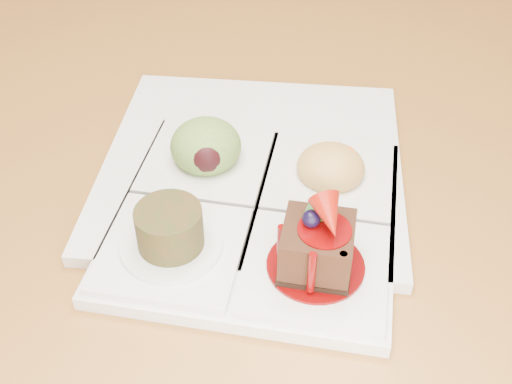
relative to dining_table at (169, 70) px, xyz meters
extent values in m
plane|color=brown|center=(0.00, 0.00, -0.68)|extent=(6.00, 6.00, 0.00)
cube|color=#9C6728|center=(0.00, 0.00, 0.05)|extent=(1.00, 1.80, 0.04)
cylinder|color=#9C6728|center=(-0.44, 0.84, -0.33)|extent=(0.06, 0.06, 0.71)
cylinder|color=#9C6728|center=(0.44, 0.84, -0.33)|extent=(0.06, 0.06, 0.71)
cube|color=silver|center=(0.08, -0.37, 0.07)|extent=(0.29, 0.29, 0.01)
cube|color=silver|center=(0.11, -0.44, 0.08)|extent=(0.13, 0.13, 0.01)
cube|color=silver|center=(0.01, -0.41, 0.08)|extent=(0.13, 0.13, 0.01)
cube|color=silver|center=(0.04, -0.30, 0.08)|extent=(0.13, 0.13, 0.01)
cube|color=silver|center=(0.15, -0.33, 0.08)|extent=(0.13, 0.13, 0.01)
cylinder|color=#5B0304|center=(0.11, -0.44, 0.09)|extent=(0.07, 0.07, 0.00)
cube|color=black|center=(0.11, -0.44, 0.09)|extent=(0.07, 0.07, 0.01)
cube|color=#371E0F|center=(0.11, -0.44, 0.11)|extent=(0.06, 0.06, 0.03)
cylinder|color=#5B0304|center=(0.11, -0.44, 0.13)|extent=(0.04, 0.04, 0.00)
sphere|color=black|center=(0.11, -0.44, 0.13)|extent=(0.01, 0.01, 0.01)
cone|color=maroon|center=(0.12, -0.44, 0.14)|extent=(0.03, 0.04, 0.03)
cube|color=#133F0F|center=(0.12, -0.43, 0.13)|extent=(0.01, 0.01, 0.01)
cube|color=#133F0F|center=(0.11, -0.43, 0.13)|extent=(0.01, 0.02, 0.01)
cylinder|color=#5B0304|center=(0.11, -0.47, 0.11)|extent=(0.01, 0.01, 0.04)
cylinder|color=#5B0304|center=(0.13, -0.47, 0.11)|extent=(0.01, 0.01, 0.03)
cylinder|color=#5B0304|center=(0.09, -0.43, 0.11)|extent=(0.01, 0.01, 0.03)
cylinder|color=silver|center=(0.01, -0.41, 0.09)|extent=(0.08, 0.08, 0.00)
cylinder|color=#482914|center=(0.01, -0.41, 0.11)|extent=(0.05, 0.05, 0.03)
cylinder|color=#4E2F10|center=(0.01, -0.41, 0.12)|extent=(0.04, 0.04, 0.00)
ellipsoid|color=olive|center=(0.04, -0.30, 0.10)|extent=(0.06, 0.06, 0.05)
ellipsoid|color=black|center=(0.04, -0.32, 0.10)|extent=(0.03, 0.02, 0.03)
ellipsoid|color=#C58847|center=(0.15, -0.33, 0.09)|extent=(0.06, 0.06, 0.04)
cube|color=#E34E10|center=(0.16, -0.33, 0.10)|extent=(0.02, 0.02, 0.01)
cube|color=#4C7719|center=(0.15, -0.32, 0.10)|extent=(0.02, 0.02, 0.01)
cube|color=#E34E10|center=(0.14, -0.33, 0.10)|extent=(0.02, 0.02, 0.01)
cube|color=#4C7719|center=(0.14, -0.34, 0.10)|extent=(0.02, 0.02, 0.02)
cube|color=#E34E10|center=(0.15, -0.34, 0.10)|extent=(0.02, 0.01, 0.01)
cube|color=silver|center=(0.08, -0.30, 0.07)|extent=(0.32, 0.32, 0.01)
camera|label=1|loc=(0.04, -0.76, 0.44)|focal=45.00mm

